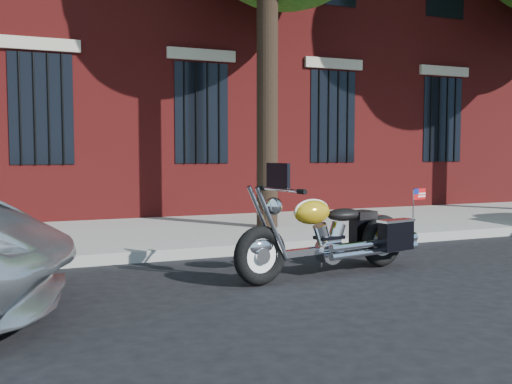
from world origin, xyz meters
name	(u,v)px	position (x,y,z in m)	size (l,w,h in m)	color
ground	(324,271)	(0.00, 0.00, 0.00)	(120.00, 120.00, 0.00)	black
curb	(277,247)	(0.00, 1.38, 0.07)	(40.00, 0.16, 0.15)	gray
sidewalk	(232,230)	(0.00, 3.26, 0.07)	(40.00, 3.60, 0.15)	gray
motorcycle	(335,237)	(0.01, -0.24, 0.44)	(2.60, 1.04, 1.30)	black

